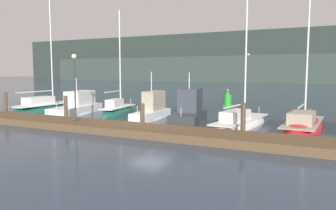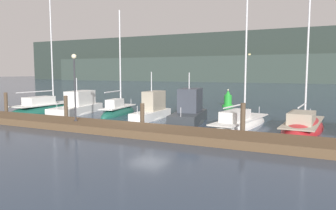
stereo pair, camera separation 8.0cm
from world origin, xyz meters
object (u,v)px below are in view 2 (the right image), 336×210
Objects in this scene: sailboat_berth_3 at (118,113)px; motorboat_berth_5 at (189,116)px; motorboat_berth_2 at (77,109)px; channel_buoy at (228,100)px; sailboat_berth_1 at (47,110)px; dock_lamppost at (75,77)px; motorboat_berth_4 at (152,113)px; sailboat_berth_6 at (240,125)px; sailboat_berth_7 at (303,128)px.

sailboat_berth_3 is 7.42m from motorboat_berth_5.
motorboat_berth_2 reaches higher than channel_buoy.
sailboat_berth_1 is 3.74m from motorboat_berth_2.
dock_lamppost is at bearing -78.65° from sailboat_berth_3.
dock_lamppost reaches higher than motorboat_berth_2.
motorboat_berth_5 is 1.36× the size of dock_lamppost.
dock_lamppost is (4.98, -5.70, 2.98)m from motorboat_berth_2.
sailboat_berth_1 is 1.22× the size of sailboat_berth_3.
channel_buoy is at bearing 76.69° from motorboat_berth_4.
motorboat_berth_2 is 1.63× the size of dock_lamppost.
channel_buoy is (-0.63, 12.20, 0.21)m from motorboat_berth_5.
channel_buoy is (13.98, 11.66, 0.54)m from sailboat_berth_1.
sailboat_berth_6 is 0.92× the size of sailboat_berth_7.
dock_lamppost is (-13.54, -5.95, 3.24)m from sailboat_berth_7.
channel_buoy is at bearing 73.21° from dock_lamppost.
motorboat_berth_5 is 3.24× the size of channel_buoy.
sailboat_berth_7 is at bearing 23.73° from dock_lamppost.
motorboat_berth_5 is 7.68m from sailboat_berth_7.
motorboat_berth_4 is at bearing 0.77° from motorboat_berth_2.
sailboat_berth_3 reaches higher than channel_buoy.
dock_lamppost is at bearing -151.90° from sailboat_berth_6.
sailboat_berth_7 is 2.76× the size of dock_lamppost.
motorboat_berth_2 is 0.74× the size of sailboat_berth_3.
motorboat_berth_4 is 7.21m from sailboat_berth_6.
sailboat_berth_7 is (7.64, 0.69, -0.35)m from motorboat_berth_5.
motorboat_berth_4 is at bearing 174.99° from sailboat_berth_6.
motorboat_berth_5 is at bearing 178.62° from sailboat_berth_6.
sailboat_berth_1 reaches higher than channel_buoy.
sailboat_berth_1 is 6.44× the size of channel_buoy.
dock_lamppost is at bearing -113.40° from motorboat_berth_4.
sailboat_berth_1 is 2.69× the size of dock_lamppost.
sailboat_berth_3 is 1.62× the size of motorboat_berth_5.
motorboat_berth_2 is 0.64× the size of sailboat_berth_6.
sailboat_berth_1 reaches higher than motorboat_berth_2.
motorboat_berth_2 is 1.36× the size of motorboat_berth_4.
sailboat_berth_7 is 6.60× the size of channel_buoy.
sailboat_berth_1 is 14.63m from motorboat_berth_5.
sailboat_berth_7 reaches higher than motorboat_berth_4.
motorboat_berth_4 is 0.43× the size of sailboat_berth_7.
motorboat_berth_4 is 11.04m from sailboat_berth_7.
sailboat_berth_1 is at bearing 146.35° from dock_lamppost.
dock_lamppost is (8.72, -5.80, 3.22)m from sailboat_berth_1.
motorboat_berth_2 is 3.89× the size of channel_buoy.
sailboat_berth_7 is (3.86, 0.78, -0.01)m from sailboat_berth_6.
motorboat_berth_5 is 8.42m from dock_lamppost.
channel_buoy is (-4.42, 12.29, 0.55)m from sailboat_berth_6.
motorboat_berth_5 is (10.89, -0.44, 0.09)m from motorboat_berth_2.
sailboat_berth_1 reaches higher than sailboat_berth_3.
dock_lamppost is (1.36, -6.77, 3.20)m from sailboat_berth_3.
motorboat_berth_2 is 14.68m from sailboat_berth_6.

